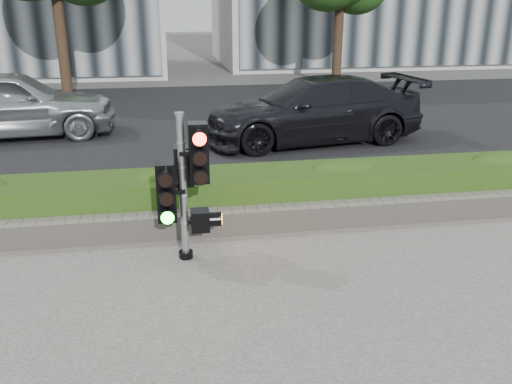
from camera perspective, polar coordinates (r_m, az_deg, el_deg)
ground at (r=6.19m, az=3.19°, el=-11.17°), size 120.00×120.00×0.00m
road at (r=15.56m, az=-5.01°, el=7.63°), size 60.00×13.00×0.02m
curb at (r=8.97m, az=-1.23°, el=-0.74°), size 60.00×0.25×0.12m
stone_wall at (r=7.77m, az=0.13°, el=-2.88°), size 12.00×0.32×0.34m
hedge at (r=8.31m, az=-0.63°, el=-0.13°), size 12.00×1.00×0.68m
traffic_signal at (r=6.72m, az=-7.53°, el=1.28°), size 0.65×0.47×1.89m
car_silver at (r=14.43m, az=-24.48°, el=8.46°), size 5.02×2.43×1.65m
car_dark at (r=12.86m, az=5.94°, el=8.59°), size 5.39×2.74×1.50m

